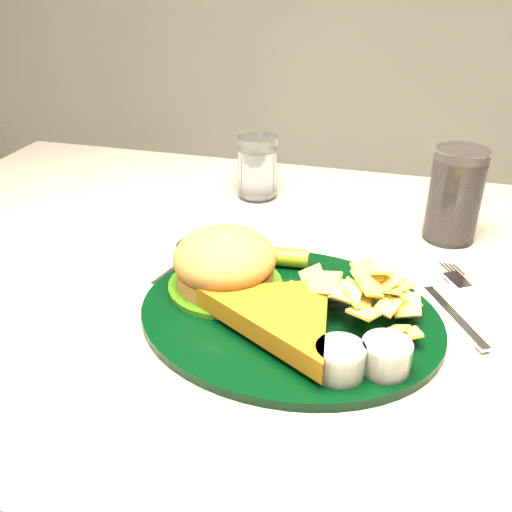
{
  "coord_description": "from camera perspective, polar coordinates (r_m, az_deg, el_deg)",
  "views": [
    {
      "loc": [
        0.17,
        -0.62,
        1.13
      ],
      "look_at": [
        0.01,
        -0.05,
        0.8
      ],
      "focal_mm": 40.0,
      "sensor_mm": 36.0,
      "label": 1
    }
  ],
  "objects": [
    {
      "name": "table",
      "position": [
        0.99,
        0.2,
        -20.38
      ],
      "size": [
        1.2,
        0.8,
        0.75
      ],
      "primitive_type": null,
      "color": "#9D978D",
      "rests_on": "ground"
    },
    {
      "name": "dinner_plate",
      "position": [
        0.63,
        3.41,
        -3.49
      ],
      "size": [
        0.37,
        0.32,
        0.08
      ],
      "primitive_type": null,
      "rotation": [
        0.0,
        0.0,
        -0.09
      ],
      "color": "black",
      "rests_on": "table"
    },
    {
      "name": "water_glass",
      "position": [
        0.94,
        0.16,
        8.87
      ],
      "size": [
        0.08,
        0.08,
        0.1
      ],
      "primitive_type": "cylinder",
      "rotation": [
        0.0,
        0.0,
        0.34
      ],
      "color": "white",
      "rests_on": "table"
    },
    {
      "name": "cola_glass",
      "position": [
        0.84,
        19.27,
        5.75
      ],
      "size": [
        0.09,
        0.09,
        0.13
      ],
      "primitive_type": "cylinder",
      "rotation": [
        0.0,
        0.0,
        -0.31
      ],
      "color": "black",
      "rests_on": "table"
    },
    {
      "name": "fork_napkin",
      "position": [
        0.69,
        19.23,
        -5.3
      ],
      "size": [
        0.19,
        0.2,
        0.01
      ],
      "primitive_type": null,
      "rotation": [
        0.0,
        0.0,
        0.5
      ],
      "color": "silver",
      "rests_on": "table"
    },
    {
      "name": "spoon",
      "position": [
        0.75,
        -8.06,
        -1.05
      ],
      "size": [
        0.06,
        0.14,
        0.01
      ],
      "primitive_type": null,
      "rotation": [
        0.0,
        0.0,
        -0.24
      ],
      "color": "silver",
      "rests_on": "table"
    }
  ]
}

